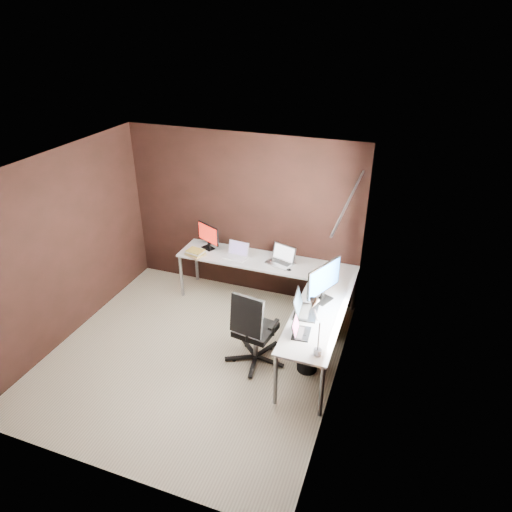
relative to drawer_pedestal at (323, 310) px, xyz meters
The scene contains 15 objects.
room 1.82m from the drawer_pedestal, 135.13° to the right, with size 3.60×3.60×2.50m.
desk 0.71m from the drawer_pedestal, 169.36° to the right, with size 2.65×2.25×0.73m.
drawer_pedestal is the anchor object (origin of this frame).
monitor_left 2.06m from the drawer_pedestal, 167.33° to the left, with size 0.41×0.23×0.39m.
monitor_right 0.82m from the drawer_pedestal, 82.39° to the right, with size 0.28×0.59×0.52m.
laptop_white 1.51m from the drawer_pedestal, 167.26° to the left, with size 0.35×0.26×0.22m.
laptop_silver 0.94m from the drawer_pedestal, 153.15° to the left, with size 0.44×0.37×0.25m.
laptop_black_big 0.89m from the drawer_pedestal, 98.71° to the right, with size 0.31×0.41×0.26m.
laptop_black_small 1.25m from the drawer_pedestal, 92.36° to the right, with size 0.22×0.29×0.19m.
book_stack 2.06m from the drawer_pedestal, behind, with size 0.33×0.29×0.09m.
mouse_left 1.96m from the drawer_pedestal, behind, with size 0.09×0.06×0.04m, color black.
mouse_corner 0.73m from the drawer_pedestal, 162.17° to the left, with size 0.08×0.05×0.03m, color black.
desk_lamp 1.61m from the drawer_pedestal, 83.17° to the right, with size 0.20×0.23×0.64m.
office_chair 1.17m from the drawer_pedestal, 124.42° to the right, with size 0.59×0.60×1.06m.
wastebasket 0.90m from the drawer_pedestal, 88.97° to the right, with size 0.25×0.25×0.29m, color black.
Camera 1 is at (2.33, -4.06, 3.95)m, focal length 32.00 mm.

